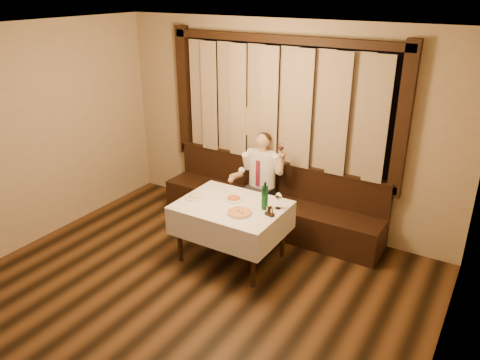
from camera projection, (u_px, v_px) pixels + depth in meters
The scene contains 10 objects.
room at pixel (193, 165), 4.74m from camera, with size 5.01×6.01×2.81m.
banquette at pixel (270, 205), 6.58m from camera, with size 3.20×0.61×0.94m.
dining_table at pixel (231, 212), 5.65m from camera, with size 1.27×0.97×0.76m.
pizza at pixel (240, 213), 5.37m from camera, with size 0.30×0.30×0.03m.
pasta_red at pixel (234, 197), 5.71m from camera, with size 0.25×0.25×0.09m.
pasta_cream at pixel (195, 195), 5.77m from camera, with size 0.26×0.26×0.09m.
green_bottle at pixel (265, 197), 5.43m from camera, with size 0.08×0.08×0.36m.
table_wine_glass at pixel (279, 197), 5.44m from camera, with size 0.08×0.08×0.21m.
cruet_caddy at pixel (270, 212), 5.32m from camera, with size 0.12×0.08×0.12m.
seated_man at pixel (260, 174), 6.38m from camera, with size 0.73×0.55×1.36m.
Camera 1 is at (2.70, -2.56, 3.21)m, focal length 35.00 mm.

